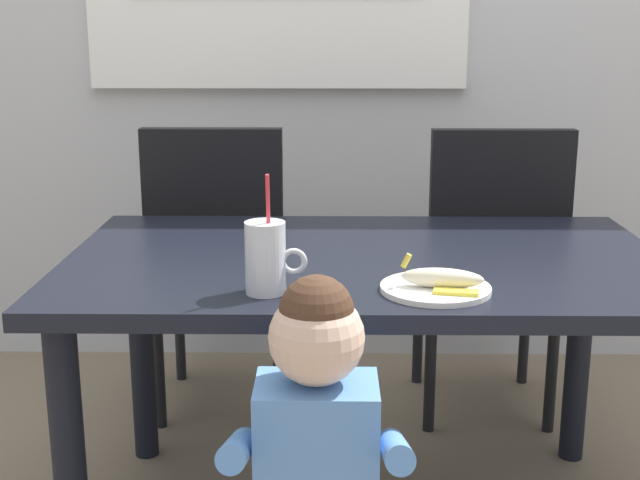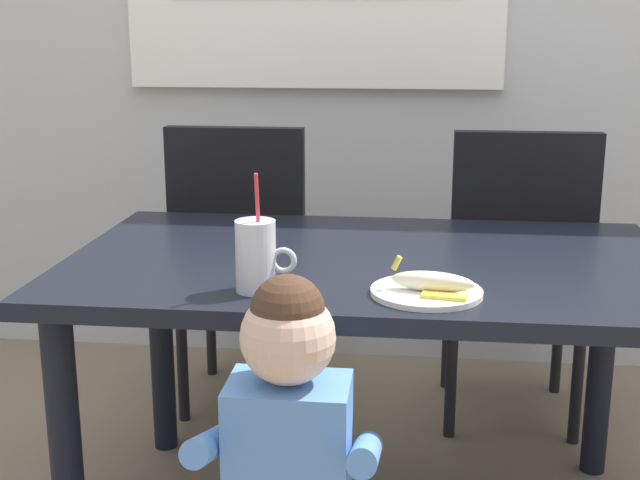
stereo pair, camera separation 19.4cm
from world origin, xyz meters
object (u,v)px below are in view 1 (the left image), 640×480
(dining_table, at_px, (365,294))
(milk_cup, at_px, (266,262))
(dining_chair_right, at_px, (490,258))
(peeled_banana, at_px, (443,279))
(dining_chair_left, at_px, (220,255))
(toddler_standing, at_px, (317,442))
(snack_plate, at_px, (435,288))

(dining_table, height_order, milk_cup, milk_cup)
(dining_chair_right, xyz_separation_m, peeled_banana, (-0.27, -0.92, 0.21))
(dining_chair_left, bearing_deg, peeled_banana, 122.00)
(peeled_banana, bearing_deg, dining_chair_left, 122.00)
(dining_chair_left, height_order, peeled_banana, dining_chair_left)
(dining_table, bearing_deg, toddler_standing, -100.77)
(dining_chair_right, height_order, peeled_banana, dining_chair_right)
(toddler_standing, bearing_deg, milk_cup, 111.00)
(dining_chair_left, bearing_deg, snack_plate, 121.80)
(snack_plate, bearing_deg, peeled_banana, -47.20)
(milk_cup, bearing_deg, peeled_banana, -0.06)
(dining_chair_left, distance_m, milk_cup, 0.99)
(dining_table, height_order, peeled_banana, peeled_banana)
(dining_table, relative_size, peeled_banana, 8.17)
(dining_chair_left, height_order, dining_chair_right, same)
(dining_table, height_order, snack_plate, snack_plate)
(snack_plate, bearing_deg, toddler_standing, -129.40)
(snack_plate, bearing_deg, dining_chair_right, 72.46)
(dining_table, bearing_deg, snack_plate, -64.65)
(milk_cup, height_order, peeled_banana, milk_cup)
(dining_chair_left, distance_m, dining_chair_right, 0.86)
(dining_chair_left, xyz_separation_m, snack_plate, (0.57, -0.92, 0.18))
(dining_chair_right, height_order, milk_cup, milk_cup)
(dining_chair_right, bearing_deg, peeled_banana, 73.51)
(dining_table, distance_m, toddler_standing, 0.59)
(toddler_standing, distance_m, snack_plate, 0.43)
(milk_cup, relative_size, snack_plate, 1.09)
(dining_chair_left, xyz_separation_m, toddler_standing, (0.33, -1.22, -0.02))
(dining_chair_left, height_order, milk_cup, milk_cup)
(dining_table, height_order, dining_chair_left, dining_chair_left)
(toddler_standing, bearing_deg, dining_chair_right, 66.24)
(dining_chair_right, bearing_deg, snack_plate, 72.46)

